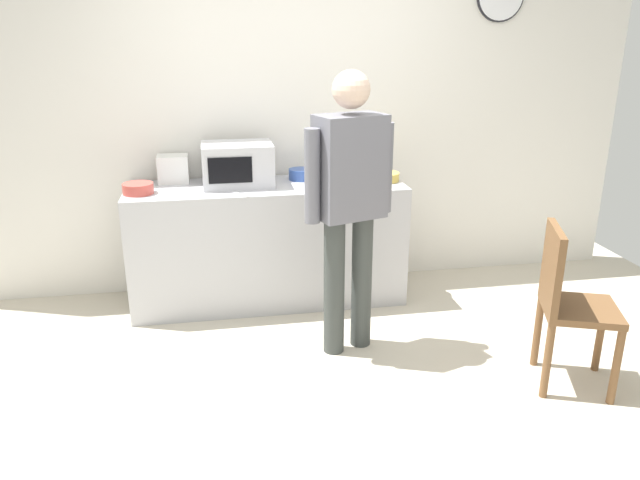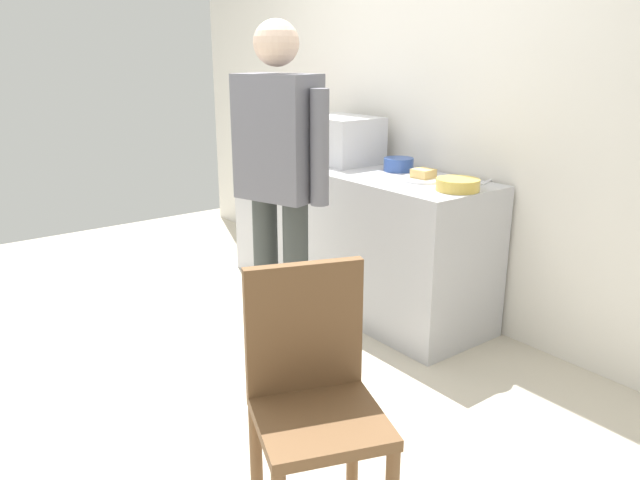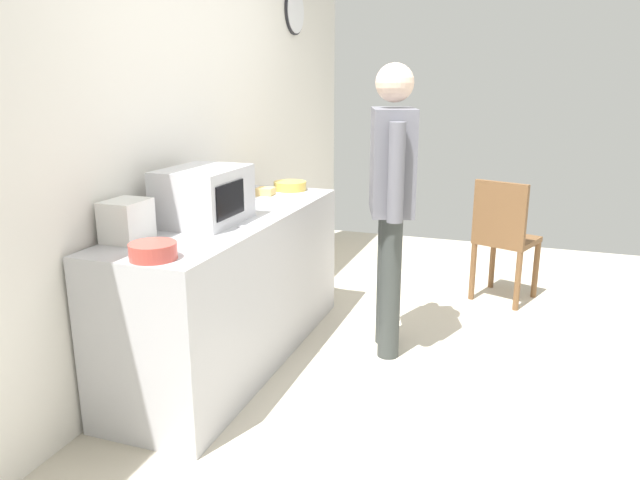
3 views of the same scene
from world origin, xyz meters
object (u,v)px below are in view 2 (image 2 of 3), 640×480
at_px(toaster, 318,138).
at_px(wooden_chair, 313,394).
at_px(salad_bowl, 399,164).
at_px(spoon_utensil, 487,182).
at_px(cereal_bowl, 267,146).
at_px(microwave, 340,139).
at_px(sandwich_plate, 423,177).
at_px(fork_utensil, 304,166).
at_px(person_standing, 279,171).
at_px(mixing_bowl, 458,185).

xyz_separation_m(toaster, wooden_chair, (2.20, -1.68, -0.47)).
bearing_deg(salad_bowl, wooden_chair, -51.73).
distance_m(salad_bowl, spoon_utensil, 0.58).
bearing_deg(cereal_bowl, wooden_chair, -29.75).
relative_size(microwave, sandwich_plate, 1.93).
xyz_separation_m(fork_utensil, wooden_chair, (1.74, -1.23, -0.37)).
bearing_deg(person_standing, salad_bowl, 98.51).
relative_size(microwave, spoon_utensil, 2.94).
height_order(salad_bowl, mixing_bowl, salad_bowl).
bearing_deg(mixing_bowl, cereal_bowl, -177.75).
bearing_deg(spoon_utensil, salad_bowl, -166.11).
relative_size(microwave, wooden_chair, 0.53).
bearing_deg(wooden_chair, cereal_bowl, 150.25).
distance_m(mixing_bowl, fork_utensil, 1.09).
xyz_separation_m(sandwich_plate, toaster, (-1.23, 0.18, 0.08)).
bearing_deg(wooden_chair, spoon_utensil, 111.94).
bearing_deg(wooden_chair, toaster, 142.54).
distance_m(sandwich_plate, fork_utensil, 0.82).
relative_size(toaster, wooden_chair, 0.23).
height_order(salad_bowl, wooden_chair, salad_bowl).
bearing_deg(wooden_chair, salad_bowl, 128.27).
relative_size(sandwich_plate, salad_bowl, 1.42).
relative_size(fork_utensil, wooden_chair, 0.18).
distance_m(salad_bowl, toaster, 0.94).
xyz_separation_m(cereal_bowl, person_standing, (1.31, -0.76, 0.10)).
distance_m(spoon_utensil, person_standing, 1.20).
distance_m(microwave, fork_utensil, 0.33).
height_order(microwave, fork_utensil, microwave).
distance_m(sandwich_plate, mixing_bowl, 0.30).
distance_m(salad_bowl, cereal_bowl, 1.18).
bearing_deg(spoon_utensil, cereal_bowl, -168.25).
distance_m(mixing_bowl, toaster, 1.55).
bearing_deg(cereal_bowl, salad_bowl, 10.70).
height_order(sandwich_plate, toaster, toaster).
distance_m(fork_utensil, wooden_chair, 2.16).
xyz_separation_m(salad_bowl, mixing_bowl, (0.60, -0.15, -0.01)).
xyz_separation_m(salad_bowl, fork_utensil, (-0.47, -0.38, -0.04)).
relative_size(salad_bowl, mixing_bowl, 0.79).
bearing_deg(sandwich_plate, mixing_bowl, -10.39).
bearing_deg(microwave, person_standing, -55.58).
bearing_deg(fork_utensil, microwave, 89.65).
distance_m(spoon_utensil, wooden_chair, 1.92).
height_order(fork_utensil, person_standing, person_standing).
xyz_separation_m(mixing_bowl, spoon_utensil, (-0.03, 0.29, -0.03)).
xyz_separation_m(spoon_utensil, wooden_chair, (0.70, -1.74, -0.37)).
height_order(sandwich_plate, mixing_bowl, sandwich_plate).
bearing_deg(mixing_bowl, sandwich_plate, 169.61).
xyz_separation_m(cereal_bowl, spoon_utensil, (1.72, 0.36, -0.03)).
xyz_separation_m(microwave, wooden_chair, (1.74, -1.52, -0.52)).
xyz_separation_m(microwave, sandwich_plate, (0.77, -0.01, -0.13)).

